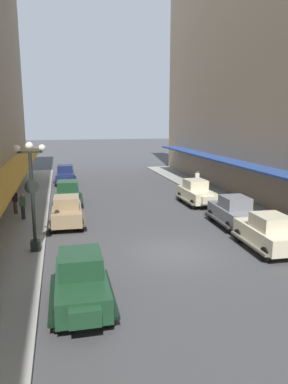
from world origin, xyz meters
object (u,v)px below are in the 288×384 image
at_px(parked_car_2, 67,210).
at_px(parked_car_5, 196,192).
at_px(pedestrian_2, 23,206).
at_px(parked_car_3, 68,192).
at_px(pedestrian_0, 15,201).
at_px(parked_car_0, 81,280).
at_px(lamp_post_with_clock, 32,192).
at_px(parked_car_6, 233,210).
at_px(pedestrian_3, 197,179).
at_px(parked_car_4, 65,174).
at_px(parked_car_1, 267,232).

relative_size(parked_car_2, parked_car_5, 1.00).
xyz_separation_m(parked_car_5, pedestrian_2, (-12.30, -1.90, 0.05)).
height_order(parked_car_3, pedestrian_0, parked_car_3).
height_order(parked_car_0, lamp_post_with_clock, lamp_post_with_clock).
height_order(parked_car_6, lamp_post_with_clock, lamp_post_with_clock).
bearing_deg(pedestrian_2, pedestrian_3, 26.12).
bearing_deg(parked_car_4, parked_car_3, -89.86).
relative_size(parked_car_0, parked_car_3, 0.99).
bearing_deg(parked_car_0, parked_car_1, 20.04).
bearing_deg(pedestrian_3, parked_car_4, 152.30).
height_order(parked_car_3, parked_car_4, same).
xyz_separation_m(parked_car_2, pedestrian_2, (-2.67, 1.58, 0.05)).
distance_m(parked_car_1, lamp_post_with_clock, 11.40).
bearing_deg(parked_car_0, parked_car_2, 91.44).
bearing_deg(pedestrian_2, parked_car_4, 77.75).
bearing_deg(parked_car_5, parked_car_6, -89.30).
relative_size(parked_car_3, lamp_post_with_clock, 0.84).
bearing_deg(parked_car_4, pedestrian_2, -102.25).
bearing_deg(parked_car_4, parked_car_1, -66.38).
relative_size(parked_car_0, parked_car_2, 0.99).
distance_m(parked_car_4, pedestrian_2, 13.41).
xyz_separation_m(parked_car_0, pedestrian_2, (-2.92, 11.39, 0.05)).
distance_m(lamp_post_with_clock, pedestrian_0, 7.82).
distance_m(parked_car_1, parked_car_2, 11.43).
xyz_separation_m(parked_car_1, pedestrian_2, (-12.09, 8.05, 0.05)).
xyz_separation_m(parked_car_0, pedestrian_3, (11.45, 18.44, 0.07)).
relative_size(parked_car_1, lamp_post_with_clock, 0.83).
bearing_deg(parked_car_5, parked_car_3, 168.04).
bearing_deg(parked_car_0, lamp_post_with_clock, 108.55).
height_order(parked_car_6, pedestrian_0, parked_car_6).
relative_size(parked_car_3, parked_car_5, 1.01).
distance_m(parked_car_1, parked_car_3, 15.09).
bearing_deg(lamp_post_with_clock, pedestrian_3, 44.29).
bearing_deg(parked_car_3, pedestrian_3, 15.33).
distance_m(parked_car_2, parked_car_5, 10.23).
bearing_deg(parked_car_0, pedestrian_2, 104.37).
xyz_separation_m(parked_car_5, pedestrian_3, (2.08, 5.15, 0.07)).
height_order(parked_car_0, parked_car_6, same).
bearing_deg(parked_car_6, pedestrian_2, 162.54).
distance_m(parked_car_2, parked_car_6, 9.97).
bearing_deg(parked_car_5, parked_car_0, -125.20).
height_order(pedestrian_0, pedestrian_3, pedestrian_3).
relative_size(parked_car_4, pedestrian_3, 2.58).
xyz_separation_m(parked_car_1, pedestrian_3, (2.28, 15.10, 0.07)).
bearing_deg(parked_car_0, pedestrian_0, 105.39).
bearing_deg(pedestrian_3, parked_car_0, -121.85).
bearing_deg(pedestrian_2, parked_car_3, 53.63).
distance_m(parked_car_1, pedestrian_2, 14.53).
bearing_deg(parked_car_1, parked_car_6, 86.23).
height_order(parked_car_1, parked_car_6, same).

